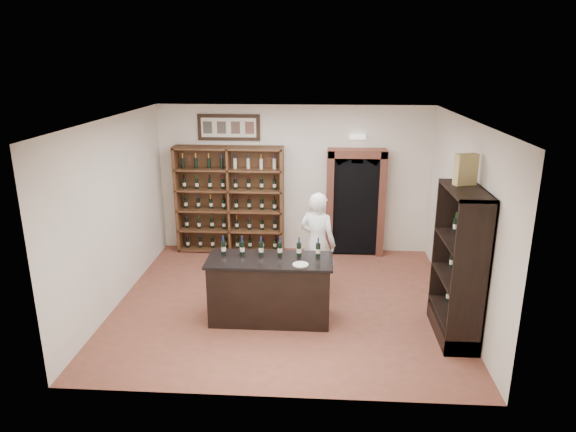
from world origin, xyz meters
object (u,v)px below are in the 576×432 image
object	(u,v)px
side_cabinet	(459,288)
shopkeeper	(317,243)
wine_shelf	(230,200)
counter_bottle_0	(223,248)
wine_crate	(466,169)
tasting_counter	(270,290)

from	to	relation	value
side_cabinet	shopkeeper	bearing A→B (deg)	146.70
wine_shelf	counter_bottle_0	bearing A→B (deg)	-82.23
side_cabinet	wine_crate	distance (m)	1.68
wine_shelf	tasting_counter	distance (m)	3.19
shopkeeper	wine_shelf	bearing A→B (deg)	-22.87
side_cabinet	shopkeeper	world-z (taller)	side_cabinet
side_cabinet	shopkeeper	size ratio (longest dim) A/B	1.24
tasting_counter	wine_shelf	bearing A→B (deg)	110.56
wine_shelf	shopkeeper	bearing A→B (deg)	-46.55
counter_bottle_0	wine_crate	distance (m)	3.68
wine_shelf	counter_bottle_0	distance (m)	2.81
wine_shelf	shopkeeper	xyz separation A→B (m)	(1.81, -1.91, -0.21)
counter_bottle_0	wine_crate	world-z (taller)	wine_crate
counter_bottle_0	side_cabinet	size ratio (longest dim) A/B	0.14
tasting_counter	shopkeeper	xyz separation A→B (m)	(0.71, 1.03, 0.39)
side_cabinet	wine_crate	xyz separation A→B (m)	(-0.01, 0.23, 1.66)
wine_crate	side_cabinet	bearing A→B (deg)	-107.10
counter_bottle_0	shopkeeper	size ratio (longest dim) A/B	0.17
wine_crate	tasting_counter	bearing A→B (deg)	159.44
wine_shelf	wine_crate	distance (m)	5.03
side_cabinet	shopkeeper	xyz separation A→B (m)	(-2.02, 1.33, 0.13)
shopkeeper	wine_crate	world-z (taller)	wine_crate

